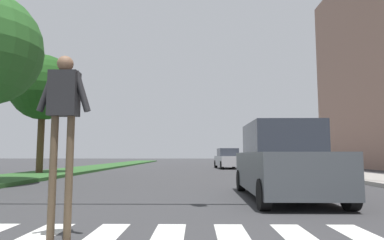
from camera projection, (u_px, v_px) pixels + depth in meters
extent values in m
plane|color=#38383A|center=(191.00, 170.00, 25.28)|extent=(140.00, 140.00, 0.00)
cube|color=#2D5B28|center=(80.00, 170.00, 23.40)|extent=(3.28, 64.00, 0.15)
cylinder|color=#4C3823|center=(41.00, 139.00, 18.38)|extent=(0.36, 0.36, 3.62)
sphere|color=#1E4C19|center=(43.00, 87.00, 18.68)|extent=(3.63, 3.63, 3.63)
cube|color=#9E9991|center=(309.00, 170.00, 23.19)|extent=(3.00, 64.00, 0.15)
cylinder|color=brown|center=(69.00, 177.00, 4.49)|extent=(0.10, 0.10, 1.65)
cylinder|color=brown|center=(53.00, 177.00, 4.49)|extent=(0.10, 0.10, 1.65)
cube|color=#262628|center=(64.00, 94.00, 4.61)|extent=(0.38, 0.24, 0.62)
cylinder|color=#262628|center=(82.00, 91.00, 4.61)|extent=(0.26, 0.09, 0.58)
cylinder|color=#262628|center=(47.00, 91.00, 4.61)|extent=(0.26, 0.09, 0.58)
sphere|color=#8C664C|center=(65.00, 64.00, 4.65)|extent=(0.22, 0.22, 0.22)
cube|color=#474C51|center=(283.00, 171.00, 8.66)|extent=(1.93, 4.61, 0.96)
cube|color=#2D333D|center=(280.00, 138.00, 8.98)|extent=(1.69, 2.54, 0.79)
cylinder|color=black|center=(350.00, 195.00, 6.77)|extent=(0.22, 0.64, 0.64)
cylinder|color=black|center=(264.00, 195.00, 6.80)|extent=(0.22, 0.64, 0.64)
cylinder|color=black|center=(297.00, 181.00, 10.45)|extent=(0.22, 0.64, 0.64)
cylinder|color=black|center=(241.00, 180.00, 10.48)|extent=(0.22, 0.64, 0.64)
cube|color=#B7B7BC|center=(228.00, 161.00, 27.13)|extent=(2.05, 4.35, 0.77)
cube|color=#2D333D|center=(228.00, 152.00, 27.42)|extent=(1.65, 2.02, 0.63)
cylinder|color=black|center=(242.00, 165.00, 25.51)|extent=(0.27, 0.66, 0.64)
cylinder|color=black|center=(222.00, 165.00, 25.40)|extent=(0.27, 0.66, 0.64)
cylinder|color=black|center=(234.00, 164.00, 28.81)|extent=(0.27, 0.66, 0.64)
cylinder|color=black|center=(216.00, 164.00, 28.70)|extent=(0.27, 0.66, 0.64)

